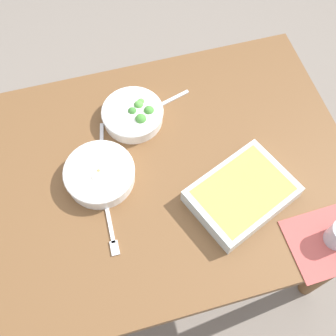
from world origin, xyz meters
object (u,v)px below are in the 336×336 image
stew_bowl (100,174)px  spoon_by_stew (101,152)px  baking_dish (242,194)px  fork_on_table (111,231)px  spoon_by_broccoli (161,105)px  broccoli_bowl (133,114)px

stew_bowl → spoon_by_stew: bearing=-101.9°
baking_dish → spoon_by_stew: 0.47m
fork_on_table → spoon_by_broccoli: bearing=-122.7°
stew_bowl → baking_dish: bearing=155.8°
spoon_by_broccoli → fork_on_table: (0.26, 0.41, -0.00)m
baking_dish → spoon_by_broccoli: bearing=-70.3°
spoon_by_stew → spoon_by_broccoli: same height
broccoli_bowl → spoon_by_stew: size_ratio=1.20×
spoon_by_stew → spoon_by_broccoli: 0.27m
spoon_by_broccoli → spoon_by_stew: bearing=29.3°
stew_bowl → fork_on_table: size_ratio=1.26×
stew_bowl → baking_dish: size_ratio=0.62×
baking_dish → spoon_by_broccoli: size_ratio=2.09×
stew_bowl → broccoli_bowl: bearing=-128.1°
broccoli_bowl → baking_dish: bearing=123.9°
broccoli_bowl → spoon_by_stew: (0.13, 0.10, -0.03)m
stew_bowl → spoon_by_stew: 0.10m
baking_dish → spoon_by_stew: bearing=-35.5°
spoon_by_broccoli → broccoli_bowl: bearing=16.9°
broccoli_bowl → spoon_by_broccoli: broccoli_bowl is taller
spoon_by_stew → spoon_by_broccoli: bearing=-150.7°
spoon_by_stew → stew_bowl: bearing=78.1°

